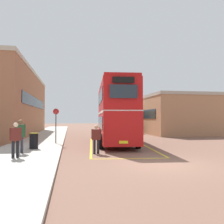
{
  "coord_description": "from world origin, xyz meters",
  "views": [
    {
      "loc": [
        -4.0,
        -10.06,
        2.04
      ],
      "look_at": [
        -0.46,
        10.4,
        2.55
      ],
      "focal_mm": 38.98,
      "sensor_mm": 36.0,
      "label": 1
    }
  ],
  "objects_px": {
    "pedestrian_waiting_near": "(20,133)",
    "bus_stop_sign": "(56,122)",
    "single_deck_bus": "(123,121)",
    "litter_bin": "(34,141)",
    "pedestrian_waiting_far": "(15,137)",
    "double_decker_bus": "(115,112)",
    "pedestrian_boarding": "(96,137)"
  },
  "relations": [
    {
      "from": "double_decker_bus",
      "to": "pedestrian_waiting_far",
      "type": "relative_size",
      "value": 6.0
    },
    {
      "from": "pedestrian_boarding",
      "to": "double_decker_bus",
      "type": "bearing_deg",
      "value": 68.06
    },
    {
      "from": "pedestrian_waiting_near",
      "to": "bus_stop_sign",
      "type": "distance_m",
      "value": 5.22
    },
    {
      "from": "pedestrian_waiting_near",
      "to": "pedestrian_waiting_far",
      "type": "relative_size",
      "value": 1.08
    },
    {
      "from": "litter_bin",
      "to": "bus_stop_sign",
      "type": "xyz_separation_m",
      "value": [
        1.14,
        3.13,
        1.08
      ]
    },
    {
      "from": "bus_stop_sign",
      "to": "double_decker_bus",
      "type": "bearing_deg",
      "value": 1.29
    },
    {
      "from": "single_deck_bus",
      "to": "pedestrian_boarding",
      "type": "xyz_separation_m",
      "value": [
        -6.23,
        -21.55,
        -0.7
      ]
    },
    {
      "from": "double_decker_bus",
      "to": "bus_stop_sign",
      "type": "bearing_deg",
      "value": -178.71
    },
    {
      "from": "litter_bin",
      "to": "bus_stop_sign",
      "type": "height_order",
      "value": "bus_stop_sign"
    },
    {
      "from": "pedestrian_waiting_near",
      "to": "pedestrian_waiting_far",
      "type": "xyz_separation_m",
      "value": [
        0.1,
        -1.55,
        -0.09
      ]
    },
    {
      "from": "double_decker_bus",
      "to": "pedestrian_boarding",
      "type": "bearing_deg",
      "value": -111.94
    },
    {
      "from": "pedestrian_boarding",
      "to": "litter_bin",
      "type": "relative_size",
      "value": 1.67
    },
    {
      "from": "pedestrian_waiting_far",
      "to": "bus_stop_sign",
      "type": "xyz_separation_m",
      "value": [
        1.51,
        6.49,
        0.6
      ]
    },
    {
      "from": "pedestrian_waiting_near",
      "to": "bus_stop_sign",
      "type": "relative_size",
      "value": 0.69
    },
    {
      "from": "pedestrian_waiting_far",
      "to": "litter_bin",
      "type": "xyz_separation_m",
      "value": [
        0.37,
        3.36,
        -0.48
      ]
    },
    {
      "from": "double_decker_bus",
      "to": "bus_stop_sign",
      "type": "height_order",
      "value": "double_decker_bus"
    },
    {
      "from": "single_deck_bus",
      "to": "pedestrian_waiting_near",
      "type": "distance_m",
      "value": 23.89
    },
    {
      "from": "double_decker_bus",
      "to": "single_deck_bus",
      "type": "distance_m",
      "value": 17.03
    },
    {
      "from": "pedestrian_waiting_far",
      "to": "litter_bin",
      "type": "distance_m",
      "value": 3.41
    },
    {
      "from": "double_decker_bus",
      "to": "bus_stop_sign",
      "type": "distance_m",
      "value": 4.63
    },
    {
      "from": "pedestrian_boarding",
      "to": "litter_bin",
      "type": "height_order",
      "value": "pedestrian_boarding"
    },
    {
      "from": "single_deck_bus",
      "to": "litter_bin",
      "type": "xyz_separation_m",
      "value": [
        -9.89,
        -19.72,
        -1.0
      ]
    },
    {
      "from": "single_deck_bus",
      "to": "litter_bin",
      "type": "bearing_deg",
      "value": -116.64
    },
    {
      "from": "double_decker_bus",
      "to": "pedestrian_waiting_near",
      "type": "distance_m",
      "value": 8.07
    },
    {
      "from": "pedestrian_waiting_far",
      "to": "bus_stop_sign",
      "type": "relative_size",
      "value": 0.64
    },
    {
      "from": "double_decker_bus",
      "to": "pedestrian_waiting_near",
      "type": "height_order",
      "value": "double_decker_bus"
    },
    {
      "from": "double_decker_bus",
      "to": "pedestrian_waiting_far",
      "type": "xyz_separation_m",
      "value": [
        -6.07,
        -6.59,
        -1.4
      ]
    },
    {
      "from": "double_decker_bus",
      "to": "bus_stop_sign",
      "type": "relative_size",
      "value": 3.86
    },
    {
      "from": "pedestrian_boarding",
      "to": "pedestrian_waiting_far",
      "type": "xyz_separation_m",
      "value": [
        -4.03,
        -1.52,
        0.17
      ]
    },
    {
      "from": "double_decker_bus",
      "to": "single_deck_bus",
      "type": "relative_size",
      "value": 1.12
    },
    {
      "from": "double_decker_bus",
      "to": "pedestrian_boarding",
      "type": "height_order",
      "value": "double_decker_bus"
    },
    {
      "from": "pedestrian_boarding",
      "to": "litter_bin",
      "type": "xyz_separation_m",
      "value": [
        -3.66,
        1.83,
        -0.31
      ]
    }
  ]
}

